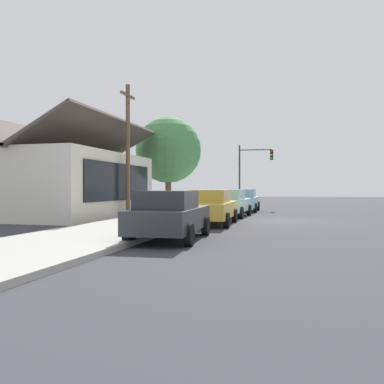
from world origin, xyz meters
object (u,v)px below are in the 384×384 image
object	(u,v)px
car_mustard	(212,207)
shade_tree	(168,150)
car_seafoam	(230,203)
car_charcoal	(170,215)
fire_hydrant_red	(214,206)
utility_pole_wooden	(128,148)
traffic_light_main	(252,166)
car_skyblue	(244,200)

from	to	relation	value
car_mustard	shade_tree	world-z (taller)	shade_tree
car_seafoam	car_charcoal	bearing A→B (deg)	-178.54
car_mustard	car_seafoam	distance (m)	5.29
fire_hydrant_red	shade_tree	bearing A→B (deg)	53.81
car_seafoam	utility_pole_wooden	xyz separation A→B (m)	(-2.17, 5.45, 3.11)
traffic_light_main	fire_hydrant_red	bearing A→B (deg)	167.43
car_charcoal	shade_tree	bearing A→B (deg)	15.22
shade_tree	utility_pole_wooden	distance (m)	7.67
traffic_light_main	shade_tree	bearing A→B (deg)	127.66
car_charcoal	utility_pole_wooden	size ratio (longest dim) A/B	0.62
shade_tree	fire_hydrant_red	distance (m)	6.46
car_mustard	traffic_light_main	world-z (taller)	traffic_light_main
car_skyblue	traffic_light_main	xyz separation A→B (m)	(4.10, -0.14, 2.68)
utility_pole_wooden	car_seafoam	bearing A→B (deg)	-68.30
car_charcoal	car_mustard	bearing A→B (deg)	-4.73
traffic_light_main	car_seafoam	bearing A→B (deg)	178.80
car_skyblue	shade_tree	xyz separation A→B (m)	(-0.34, 5.62, 3.68)
car_seafoam	utility_pole_wooden	size ratio (longest dim) A/B	0.62
car_charcoal	car_seafoam	bearing A→B (deg)	-3.68
car_skyblue	fire_hydrant_red	size ratio (longest dim) A/B	6.73
car_mustard	utility_pole_wooden	distance (m)	7.04
car_seafoam	car_skyblue	distance (m)	5.83
car_seafoam	car_skyblue	world-z (taller)	same
shade_tree	utility_pole_wooden	world-z (taller)	utility_pole_wooden
car_mustard	utility_pole_wooden	bearing A→B (deg)	58.03
fire_hydrant_red	traffic_light_main	bearing A→B (deg)	-12.57
car_charcoal	shade_tree	size ratio (longest dim) A/B	0.67
car_skyblue	shade_tree	distance (m)	6.72
shade_tree	fire_hydrant_red	bearing A→B (deg)	-126.19
car_seafoam	fire_hydrant_red	size ratio (longest dim) A/B	6.52
car_mustard	fire_hydrant_red	xyz separation A→B (m)	(7.77, 1.49, -0.32)
traffic_light_main	utility_pole_wooden	size ratio (longest dim) A/B	0.69
car_charcoal	car_seafoam	xyz separation A→B (m)	(10.99, -0.13, -0.00)
car_seafoam	traffic_light_main	xyz separation A→B (m)	(9.93, -0.21, 2.68)
car_skyblue	fire_hydrant_red	xyz separation A→B (m)	(-3.34, 1.52, -0.32)
traffic_light_main	car_mustard	bearing A→B (deg)	179.38
car_charcoal	shade_tree	world-z (taller)	shade_tree
shade_tree	car_mustard	bearing A→B (deg)	-152.56
car_mustard	fire_hydrant_red	bearing A→B (deg)	8.52
traffic_light_main	fire_hydrant_red	distance (m)	8.19
traffic_light_main	car_skyblue	bearing A→B (deg)	178.04
car_charcoal	car_skyblue	world-z (taller)	same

